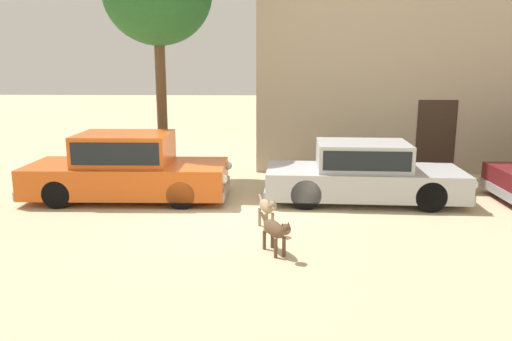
% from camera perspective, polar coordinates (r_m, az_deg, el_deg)
% --- Properties ---
extents(ground_plane, '(80.00, 80.00, 0.00)m').
position_cam_1_polar(ground_plane, '(10.52, -4.52, -5.00)').
color(ground_plane, '#CCB78E').
extents(parked_sedan_nearest, '(4.69, 1.87, 1.54)m').
position_cam_1_polar(parked_sedan_nearest, '(11.88, -14.52, 0.39)').
color(parked_sedan_nearest, '#D15619').
rests_on(parked_sedan_nearest, ground_plane).
extents(parked_sedan_second, '(4.59, 1.88, 1.36)m').
position_cam_1_polar(parked_sedan_second, '(11.58, 12.15, -0.19)').
color(parked_sedan_second, '#B2B5BA').
rests_on(parked_sedan_second, ground_plane).
extents(apartment_block, '(14.53, 5.98, 9.95)m').
position_cam_1_polar(apartment_block, '(18.51, 24.58, 16.92)').
color(apartment_block, tan).
rests_on(apartment_block, ground_plane).
extents(stray_dog_spotted, '(0.54, 0.97, 0.65)m').
position_cam_1_polar(stray_dog_spotted, '(8.25, 2.27, -6.82)').
color(stray_dog_spotted, brown).
rests_on(stray_dog_spotted, ground_plane).
extents(stray_dog_tan, '(0.38, 0.98, 0.68)m').
position_cam_1_polar(stray_dog_tan, '(9.40, 1.28, -4.28)').
color(stray_dog_tan, '#997F60').
rests_on(stray_dog_tan, ground_plane).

